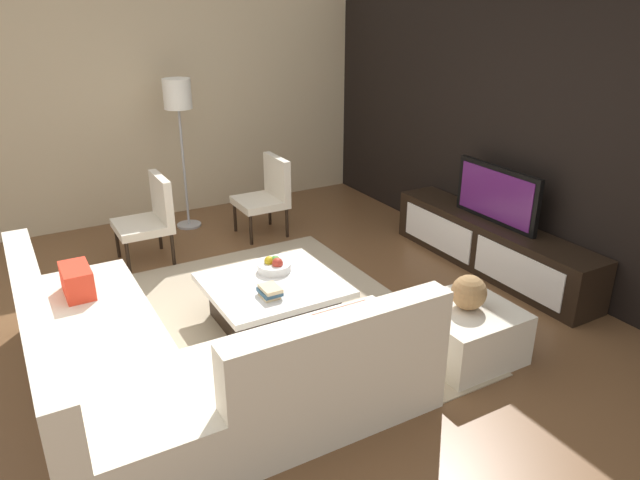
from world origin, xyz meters
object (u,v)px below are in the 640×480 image
object	(u,v)px
sectional_couch	(177,365)
fruit_bowl	(274,266)
book_stack	(270,291)
television	(497,195)
ottoman	(465,332)
accent_chair_far	(268,192)
floor_lamp	(178,104)
decorative_ball	(469,292)
media_console	(490,246)
coffee_table	(273,302)
accent_chair_near	(151,214)

from	to	relation	value
sectional_couch	fruit_bowl	size ratio (longest dim) A/B	8.72
sectional_couch	book_stack	bearing A→B (deg)	114.99
television	ottoman	world-z (taller)	television
ottoman	accent_chair_far	xyz separation A→B (m)	(-2.98, -0.22, 0.29)
sectional_couch	book_stack	distance (m)	0.96
book_stack	accent_chair_far	bearing A→B (deg)	155.50
television	fruit_bowl	distance (m)	2.24
floor_lamp	decorative_ball	bearing A→B (deg)	14.66
media_console	floor_lamp	size ratio (longest dim) A/B	1.40
television	coffee_table	xyz separation A→B (m)	(-0.10, -2.30, -0.57)
book_stack	media_console	bearing A→B (deg)	92.71
sectional_couch	ottoman	world-z (taller)	sectional_couch
television	accent_chair_far	distance (m)	2.47
accent_chair_far	television	bearing A→B (deg)	28.44
coffee_table	sectional_couch	bearing A→B (deg)	-58.00
television	accent_chair_near	size ratio (longest dim) A/B	1.15
accent_chair_far	book_stack	distance (m)	2.28
coffee_table	accent_chair_far	xyz separation A→B (m)	(-1.85, 0.82, 0.29)
accent_chair_near	accent_chair_far	world-z (taller)	same
ottoman	fruit_bowl	bearing A→B (deg)	-144.13
accent_chair_near	decorative_ball	size ratio (longest dim) A/B	3.36
media_console	accent_chair_far	world-z (taller)	accent_chair_far
coffee_table	decorative_ball	distance (m)	1.56
fruit_bowl	accent_chair_far	bearing A→B (deg)	156.78
media_console	accent_chair_near	distance (m)	3.37
television	accent_chair_near	bearing A→B (deg)	-123.63
ottoman	fruit_bowl	world-z (taller)	fruit_bowl
floor_lamp	ottoman	world-z (taller)	floor_lamp
book_stack	accent_chair_near	bearing A→B (deg)	-169.13
media_console	sectional_couch	distance (m)	3.32
sectional_couch	floor_lamp	size ratio (longest dim) A/B	1.45
media_console	coffee_table	xyz separation A→B (m)	(-0.10, -2.30, -0.05)
sectional_couch	book_stack	xyz separation A→B (m)	(-0.40, 0.86, 0.13)
floor_lamp	decorative_ball	distance (m)	3.85
floor_lamp	media_console	bearing A→B (deg)	40.23
television	ottoman	size ratio (longest dim) A/B	1.43
sectional_couch	coffee_table	size ratio (longest dim) A/B	2.35
sectional_couch	accent_chair_near	distance (m)	2.44
sectional_couch	accent_chair_near	size ratio (longest dim) A/B	2.81
accent_chair_near	decorative_ball	world-z (taller)	accent_chair_near
media_console	fruit_bowl	xyz separation A→B (m)	(-0.28, -2.20, 0.18)
coffee_table	accent_chair_far	bearing A→B (deg)	156.18
fruit_bowl	accent_chair_near	bearing A→B (deg)	-159.13
television	ottoman	bearing A→B (deg)	-50.90
coffee_table	book_stack	size ratio (longest dim) A/B	5.37
television	fruit_bowl	xyz separation A→B (m)	(-0.28, -2.20, -0.34)
television	decorative_ball	distance (m)	1.64
ottoman	book_stack	size ratio (longest dim) A/B	3.61
accent_chair_near	book_stack	distance (m)	2.01
sectional_couch	accent_chair_far	world-z (taller)	accent_chair_far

